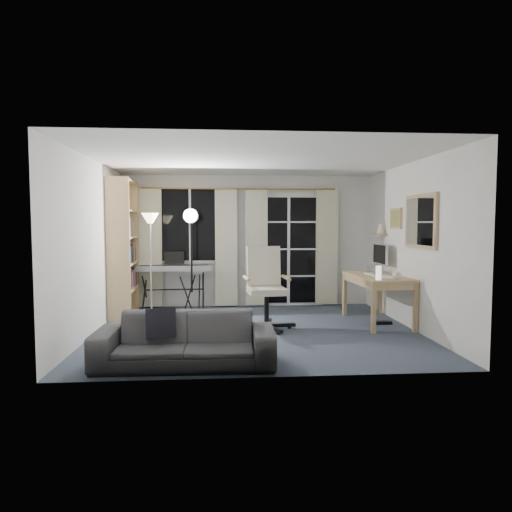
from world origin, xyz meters
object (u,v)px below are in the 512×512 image
Objects in this scene: studio_light at (191,228)px; desk at (377,281)px; mug at (397,275)px; sofa at (185,331)px; bookshelf at (121,252)px; keyboard_piano at (174,269)px; office_chair at (265,280)px; torchiere_lamp at (150,234)px; monitor at (380,255)px.

desk is at bearing -10.86° from studio_light.
mug reaches higher than sofa.
bookshelf is 1.68× the size of keyboard_piano.
bookshelf is 1.01m from keyboard_piano.
office_chair is 1.74m from desk.
torchiere_lamp is at bearing 168.80° from desk.
monitor is 4.40× the size of mug.
bookshelf reaches higher than office_chair.
monitor is at bearing -8.17° from bookshelf.
office_chair is at bearing -177.21° from desk.
sofa is at bearing -86.08° from studio_light.
office_chair reaches higher than sofa.
keyboard_piano is (0.81, 0.51, -0.33)m from bookshelf.
studio_light is (0.35, -0.71, 0.72)m from keyboard_piano.
desk is (3.48, -0.55, -0.71)m from torchiere_lamp.
desk is (3.20, -1.35, -0.08)m from keyboard_piano.
bookshelf is 1.23m from studio_light.
bookshelf is at bearing 151.59° from office_chair.
bookshelf is at bearing -149.32° from keyboard_piano.
bookshelf is 3.08m from sofa.
sofa is at bearing -147.78° from desk.
office_chair is 2.05m from sofa.
desk is at bearing -115.79° from monitor.
monitor is at bearing -16.68° from keyboard_piano.
torchiere_lamp is at bearing 176.22° from monitor.
monitor is at bearing -1.59° from torchiere_lamp.
studio_light reaches higher than sofa.
keyboard_piano is 3.48m from desk.
bookshelf is 1.88× the size of office_chair.
sofa is (-1.02, -1.74, -0.33)m from office_chair.
monitor reaches higher than sofa.
mug is (-0.10, -0.95, -0.22)m from monitor.
keyboard_piano reaches higher than sofa.
keyboard_piano is 0.70× the size of sofa.
office_chair is at bearing -21.95° from torchiere_lamp.
torchiere_lamp is 1.99m from office_chair.
monitor is 0.28× the size of sofa.
mug is (2.95, -1.14, -0.65)m from studio_light.
desk is 0.53m from mug.
monitor is (3.40, -0.90, 0.29)m from keyboard_piano.
torchiere_lamp is 13.98× the size of mug.
office_chair is 1.87m from mug.
mug is (1.84, -0.35, 0.10)m from office_chair.
sofa is (-2.76, -1.89, -0.27)m from desk.
torchiere_lamp is 0.94× the size of studio_light.
studio_light is 3.03m from desk.
bookshelf is 4.33m from mug.
desk is (2.85, -0.64, -0.80)m from studio_light.
mug is at bearing -16.37° from torchiere_lamp.
monitor reaches higher than keyboard_piano.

